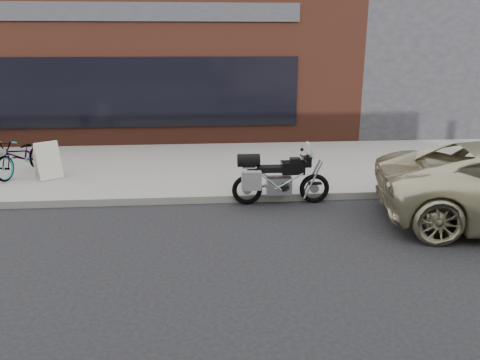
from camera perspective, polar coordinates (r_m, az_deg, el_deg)
The scene contains 7 objects.
ground at distance 5.80m, azimuth -5.84°, elevation -16.24°, with size 120.00×120.00×0.00m, color black.
near_sidewalk at distance 12.26m, azimuth -5.33°, elevation 2.10°, with size 44.00×6.00×0.15m, color gray.
storefront at distance 19.00m, azimuth -11.57°, elevation 13.64°, with size 14.00×10.07×4.50m.
neighbour_building at distance 21.28m, azimuth 23.67°, elevation 14.94°, with size 10.00×10.00×6.00m, color #28282D.
motorcycle at distance 9.24m, azimuth 4.27°, elevation 0.22°, with size 1.96×0.63×1.24m.
bicycle_front at distance 11.87m, azimuth -25.10°, elevation 2.68°, with size 0.59×1.69×0.89m, color gray.
sandwich_sign at distance 11.38m, azimuth -22.44°, elevation 2.29°, with size 0.69×0.68×0.83m.
Camera 1 is at (0.17, -4.87, 3.14)m, focal length 35.00 mm.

